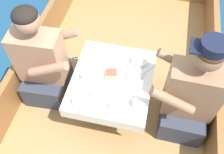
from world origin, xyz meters
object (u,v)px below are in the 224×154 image
object	(u,v)px
coffee_cup_port	(86,76)
coffee_cup_starboard	(137,104)
sandwich	(112,73)
coffee_cup_center	(114,105)
person_port	(43,64)
person_starboard	(189,98)

from	to	relation	value
coffee_cup_port	coffee_cup_starboard	world-z (taller)	coffee_cup_starboard
sandwich	coffee_cup_center	size ratio (longest dim) A/B	1.20
coffee_cup_starboard	coffee_cup_center	bearing A→B (deg)	-165.21
person_port	coffee_cup_center	bearing A→B (deg)	-26.00
coffee_cup_port	coffee_cup_center	world-z (taller)	coffee_cup_port
coffee_cup_starboard	sandwich	bearing A→B (deg)	136.75
coffee_cup_port	coffee_cup_center	bearing A→B (deg)	-37.14
person_starboard	coffee_cup_center	size ratio (longest dim) A/B	10.52
person_port	coffee_cup_starboard	distance (m)	0.90
person_port	coffee_cup_starboard	size ratio (longest dim) A/B	9.71
sandwich	person_port	bearing A→B (deg)	179.19
person_starboard	coffee_cup_starboard	size ratio (longest dim) A/B	10.08
coffee_cup_starboard	person_starboard	bearing A→B (deg)	24.22
person_port	person_starboard	bearing A→B (deg)	-6.74
sandwich	coffee_cup_port	xyz separation A→B (m)	(-0.20, -0.07, 0.00)
person_starboard	coffee_cup_starboard	world-z (taller)	person_starboard
person_port	coffee_cup_starboard	world-z (taller)	person_port
person_port	sandwich	bearing A→B (deg)	-4.24
person_port	person_starboard	distance (m)	1.25
person_port	person_starboard	size ratio (longest dim) A/B	0.96
sandwich	coffee_cup_port	distance (m)	0.21
coffee_cup_port	coffee_cup_starboard	size ratio (longest dim) A/B	1.01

